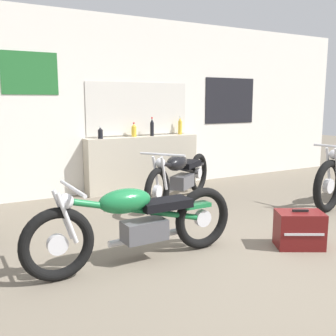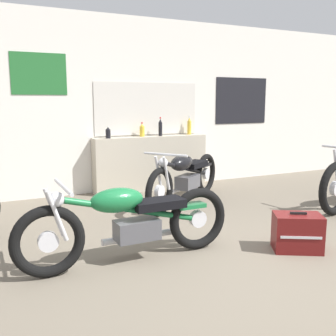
{
  "view_description": "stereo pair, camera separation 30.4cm",
  "coord_description": "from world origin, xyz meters",
  "views": [
    {
      "loc": [
        -2.35,
        -2.51,
        1.47
      ],
      "look_at": [
        -0.15,
        1.39,
        0.7
      ],
      "focal_mm": 42.0,
      "sensor_mm": 36.0,
      "label": 1
    },
    {
      "loc": [
        -2.08,
        -2.65,
        1.47
      ],
      "look_at": [
        -0.15,
        1.39,
        0.7
      ],
      "focal_mm": 42.0,
      "sensor_mm": 36.0,
      "label": 2
    }
  ],
  "objects": [
    {
      "name": "bottle_left_center",
      "position": [
        0.31,
        3.32,
        0.99
      ],
      "size": [
        0.08,
        0.08,
        0.23
      ],
      "color": "gold",
      "rests_on": "sill_counter"
    },
    {
      "name": "bottle_center",
      "position": [
        0.62,
        3.29,
        1.03
      ],
      "size": [
        0.06,
        0.06,
        0.31
      ],
      "color": "black",
      "rests_on": "sill_counter"
    },
    {
      "name": "wall_back",
      "position": [
        0.02,
        3.48,
        1.4
      ],
      "size": [
        10.0,
        0.07,
        2.8
      ],
      "color": "silver",
      "rests_on": "ground_plane"
    },
    {
      "name": "motorcycle_green",
      "position": [
        -0.91,
        0.6,
        0.39
      ],
      "size": [
        2.07,
        0.64,
        0.78
      ],
      "color": "black",
      "rests_on": "ground_plane"
    },
    {
      "name": "bottle_right_center",
      "position": [
        1.2,
        3.34,
        1.03
      ],
      "size": [
        0.07,
        0.07,
        0.32
      ],
      "color": "gold",
      "rests_on": "sill_counter"
    },
    {
      "name": "motorcycle_black",
      "position": [
        0.54,
        2.25,
        0.4
      ],
      "size": [
        1.77,
        1.29,
        0.8
      ],
      "color": "black",
      "rests_on": "ground_plane"
    },
    {
      "name": "sill_counter",
      "position": [
        0.45,
        3.3,
        0.45
      ],
      "size": [
        1.94,
        0.28,
        0.89
      ],
      "color": "#B7AD99",
      "rests_on": "ground_plane"
    },
    {
      "name": "ground_plane",
      "position": [
        0.0,
        0.0,
        0.0
      ],
      "size": [
        24.0,
        24.0,
        0.0
      ],
      "primitive_type": "plane",
      "color": "#706656"
    },
    {
      "name": "hard_case_darkred",
      "position": [
        0.68,
        0.15,
        0.18
      ],
      "size": [
        0.54,
        0.48,
        0.39
      ],
      "color": "maroon",
      "rests_on": "ground_plane"
    },
    {
      "name": "bottle_leftmost",
      "position": [
        -0.29,
        3.26,
        0.98
      ],
      "size": [
        0.08,
        0.08,
        0.19
      ],
      "color": "black",
      "rests_on": "sill_counter"
    }
  ]
}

